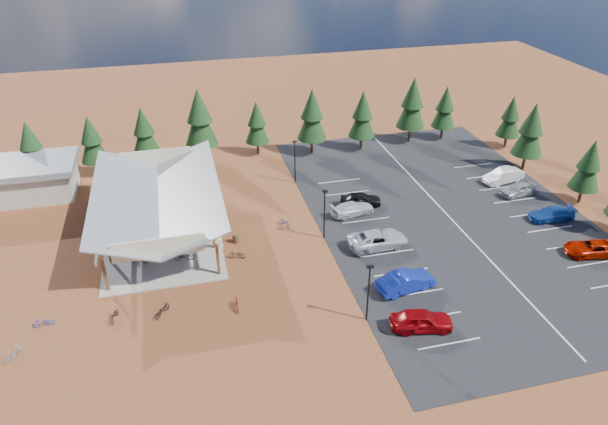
# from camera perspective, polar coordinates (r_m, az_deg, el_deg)

# --- Properties ---
(ground) EXTENTS (140.00, 140.00, 0.00)m
(ground) POSITION_cam_1_polar(r_m,az_deg,el_deg) (49.50, -2.85, -4.66)
(ground) COLOR brown
(ground) RESTS_ON ground
(asphalt_lot) EXTENTS (27.00, 44.00, 0.04)m
(asphalt_lot) POSITION_cam_1_polar(r_m,az_deg,el_deg) (57.58, 14.85, -0.25)
(asphalt_lot) COLOR black
(asphalt_lot) RESTS_ON ground
(concrete_pad) EXTENTS (10.60, 18.60, 0.10)m
(concrete_pad) POSITION_cam_1_polar(r_m,az_deg,el_deg) (54.81, -14.65, -1.86)
(concrete_pad) COLOR gray
(concrete_pad) RESTS_ON ground
(bike_pavilion) EXTENTS (11.65, 19.40, 4.97)m
(bike_pavilion) POSITION_cam_1_polar(r_m,az_deg,el_deg) (52.96, -15.18, 1.60)
(bike_pavilion) COLOR #522D17
(bike_pavilion) RESTS_ON concrete_pad
(outbuilding) EXTENTS (11.00, 7.00, 3.90)m
(outbuilding) POSITION_cam_1_polar(r_m,az_deg,el_deg) (65.69, -27.34, 3.14)
(outbuilding) COLOR #ADA593
(outbuilding) RESTS_ON ground
(lamp_post_0) EXTENTS (0.50, 0.25, 5.14)m
(lamp_post_0) POSITION_cam_1_polar(r_m,az_deg,el_deg) (41.14, 6.81, -8.02)
(lamp_post_0) COLOR black
(lamp_post_0) RESTS_ON ground
(lamp_post_1) EXTENTS (0.50, 0.25, 5.14)m
(lamp_post_1) POSITION_cam_1_polar(r_m,az_deg,el_deg) (50.53, 2.16, 0.16)
(lamp_post_1) COLOR black
(lamp_post_1) RESTS_ON ground
(lamp_post_2) EXTENTS (0.50, 0.25, 5.14)m
(lamp_post_2) POSITION_cam_1_polar(r_m,az_deg,el_deg) (60.84, -0.96, 5.69)
(lamp_post_2) COLOR black
(lamp_post_2) RESTS_ON ground
(trash_bin_0) EXTENTS (0.60, 0.60, 0.90)m
(trash_bin_0) POSITION_cam_1_polar(r_m,az_deg,el_deg) (51.51, -7.17, -2.73)
(trash_bin_0) COLOR #4F3A1C
(trash_bin_0) RESTS_ON ground
(trash_bin_1) EXTENTS (0.60, 0.60, 0.90)m
(trash_bin_1) POSITION_cam_1_polar(r_m,az_deg,el_deg) (54.34, -8.31, -0.91)
(trash_bin_1) COLOR #4F3A1C
(trash_bin_1) RESTS_ON ground
(pine_0) EXTENTS (3.09, 3.09, 7.20)m
(pine_0) POSITION_cam_1_polar(r_m,az_deg,el_deg) (68.04, -26.84, 6.38)
(pine_0) COLOR #382314
(pine_0) RESTS_ON ground
(pine_1) EXTENTS (3.10, 3.10, 7.23)m
(pine_1) POSITION_cam_1_polar(r_m,az_deg,el_deg) (66.74, -21.48, 7.17)
(pine_1) COLOR #382314
(pine_1) RESTS_ON ground
(pine_2) EXTENTS (3.19, 3.19, 7.44)m
(pine_2) POSITION_cam_1_polar(r_m,az_deg,el_deg) (66.99, -16.51, 8.26)
(pine_2) COLOR #382314
(pine_2) RESTS_ON ground
(pine_3) EXTENTS (3.94, 3.94, 9.17)m
(pine_3) POSITION_cam_1_polar(r_m,az_deg,el_deg) (66.47, -10.94, 9.78)
(pine_3) COLOR #382314
(pine_3) RESTS_ON ground
(pine_4) EXTENTS (2.99, 2.99, 6.96)m
(pine_4) POSITION_cam_1_polar(r_m,az_deg,el_deg) (67.91, -5.00, 9.44)
(pine_4) COLOR #382314
(pine_4) RESTS_ON ground
(pine_5) EXTENTS (3.65, 3.65, 8.50)m
(pine_5) POSITION_cam_1_polar(r_m,az_deg,el_deg) (67.46, 0.85, 10.26)
(pine_5) COLOR #382314
(pine_5) RESTS_ON ground
(pine_6) EXTENTS (3.35, 3.35, 7.81)m
(pine_6) POSITION_cam_1_polar(r_m,az_deg,el_deg) (69.18, 6.17, 10.24)
(pine_6) COLOR #382314
(pine_6) RESTS_ON ground
(pine_7) EXTENTS (3.74, 3.74, 8.71)m
(pine_7) POSITION_cam_1_polar(r_m,az_deg,el_deg) (72.44, 11.34, 11.22)
(pine_7) COLOR #382314
(pine_7) RESTS_ON ground
(pine_8) EXTENTS (3.12, 3.12, 7.26)m
(pine_8) POSITION_cam_1_polar(r_m,az_deg,el_deg) (74.62, 14.62, 10.68)
(pine_8) COLOR #382314
(pine_8) RESTS_ON ground
(pine_11) EXTENTS (3.08, 3.08, 7.18)m
(pine_11) POSITION_cam_1_polar(r_m,az_deg,el_deg) (63.32, 27.81, 4.44)
(pine_11) COLOR #382314
(pine_11) RESTS_ON ground
(pine_12) EXTENTS (3.55, 3.55, 8.27)m
(pine_12) POSITION_cam_1_polar(r_m,az_deg,el_deg) (68.46, 22.79, 8.05)
(pine_12) COLOR #382314
(pine_12) RESTS_ON ground
(pine_13) EXTENTS (2.96, 2.96, 6.89)m
(pine_13) POSITION_cam_1_polar(r_m,az_deg,el_deg) (74.46, 20.91, 9.43)
(pine_13) COLOR #382314
(pine_13) RESTS_ON ground
(bike_0) EXTENTS (1.72, 1.06, 0.85)m
(bike_0) POSITION_cam_1_polar(r_m,az_deg,el_deg) (50.44, -17.03, -4.68)
(bike_0) COLOR black
(bike_0) RESTS_ON concrete_pad
(bike_1) EXTENTS (1.91, 1.09, 1.11)m
(bike_1) POSITION_cam_1_polar(r_m,az_deg,el_deg) (54.39, -17.05, -1.77)
(bike_1) COLOR gray
(bike_1) RESTS_ON concrete_pad
(bike_2) EXTENTS (1.76, 1.05, 0.88)m
(bike_2) POSITION_cam_1_polar(r_m,az_deg,el_deg) (57.90, -16.85, 0.20)
(bike_2) COLOR navy
(bike_2) RESTS_ON concrete_pad
(bike_3) EXTENTS (1.84, 0.62, 1.09)m
(bike_3) POSITION_cam_1_polar(r_m,az_deg,el_deg) (61.36, -17.50, 1.99)
(bike_3) COLOR maroon
(bike_3) RESTS_ON concrete_pad
(bike_4) EXTENTS (1.83, 0.84, 0.93)m
(bike_4) POSITION_cam_1_polar(r_m,az_deg,el_deg) (49.68, -12.48, -4.50)
(bike_4) COLOR black
(bike_4) RESTS_ON concrete_pad
(bike_5) EXTENTS (1.61, 0.94, 0.93)m
(bike_5) POSITION_cam_1_polar(r_m,az_deg,el_deg) (53.41, -10.86, -1.62)
(bike_5) COLOR #9EA2A6
(bike_5) RESTS_ON concrete_pad
(bike_6) EXTENTS (1.96, 1.05, 0.98)m
(bike_6) POSITION_cam_1_polar(r_m,az_deg,el_deg) (57.80, -12.72, 0.82)
(bike_6) COLOR #1E4B9E
(bike_6) RESTS_ON concrete_pad
(bike_7) EXTENTS (1.85, 0.86, 1.07)m
(bike_7) POSITION_cam_1_polar(r_m,az_deg,el_deg) (59.57, -13.76, 1.67)
(bike_7) COLOR maroon
(bike_7) RESTS_ON concrete_pad
(bike_8) EXTENTS (1.03, 1.77, 0.88)m
(bike_8) POSITION_cam_1_polar(r_m,az_deg,el_deg) (44.92, -19.33, -10.17)
(bike_8) COLOR black
(bike_8) RESTS_ON ground
(bike_9) EXTENTS (1.43, 1.54, 0.99)m
(bike_9) POSITION_cam_1_polar(r_m,az_deg,el_deg) (44.50, -28.20, -12.89)
(bike_9) COLOR gray
(bike_9) RESTS_ON ground
(bike_10) EXTENTS (1.65, 0.64, 0.85)m
(bike_10) POSITION_cam_1_polar(r_m,az_deg,el_deg) (46.35, -25.74, -10.36)
(bike_10) COLOR #1A349D
(bike_10) RESTS_ON ground
(bike_11) EXTENTS (0.47, 1.62, 0.98)m
(bike_11) POSITION_cam_1_polar(r_m,az_deg,el_deg) (43.80, -7.05, -9.46)
(bike_11) COLOR maroon
(bike_11) RESTS_ON ground
(bike_12) EXTENTS (1.52, 1.74, 0.91)m
(bike_12) POSITION_cam_1_polar(r_m,az_deg,el_deg) (44.34, -14.69, -9.88)
(bike_12) COLOR black
(bike_12) RESTS_ON ground
(bike_14) EXTENTS (1.26, 1.81, 0.90)m
(bike_14) POSITION_cam_1_polar(r_m,az_deg,el_deg) (53.63, -1.99, -1.03)
(bike_14) COLOR #245697
(bike_14) RESTS_ON ground
(bike_15) EXTENTS (1.52, 1.19, 0.92)m
(bike_15) POSITION_cam_1_polar(r_m,az_deg,el_deg) (52.94, -8.56, -1.84)
(bike_15) COLOR maroon
(bike_15) RESTS_ON ground
(bike_16) EXTENTS (1.72, 0.97, 0.86)m
(bike_16) POSITION_cam_1_polar(r_m,az_deg,el_deg) (49.32, -7.07, -4.42)
(bike_16) COLOR black
(bike_16) RESTS_ON ground
(car_0) EXTENTS (4.98, 2.78, 1.60)m
(car_0) POSITION_cam_1_polar(r_m,az_deg,el_deg) (42.38, 12.26, -11.02)
(car_0) COLOR #850408
(car_0) RESTS_ON asphalt_lot
(car_1) EXTENTS (5.22, 2.58, 1.65)m
(car_1) POSITION_cam_1_polar(r_m,az_deg,el_deg) (45.84, 10.68, -7.15)
(car_1) COLOR #122395
(car_1) RESTS_ON asphalt_lot
(car_2) EXTENTS (5.78, 2.85, 1.58)m
(car_2) POSITION_cam_1_polar(r_m,az_deg,el_deg) (50.76, 7.77, -2.82)
(car_2) COLOR #B3B7BC
(car_2) RESTS_ON asphalt_lot
(car_3) EXTENTS (4.86, 2.74, 1.33)m
(car_3) POSITION_cam_1_polar(r_m,az_deg,el_deg) (55.64, 5.14, 0.41)
(car_3) COLOR silver
(car_3) RESTS_ON asphalt_lot
(car_4) EXTENTS (4.46, 2.40, 1.44)m
(car_4) POSITION_cam_1_polar(r_m,az_deg,el_deg) (57.35, 5.99, 1.40)
(car_4) COLOR black
(car_4) RESTS_ON asphalt_lot
(car_6) EXTENTS (5.14, 3.13, 1.33)m
(car_6) POSITION_cam_1_polar(r_m,az_deg,el_deg) (55.79, 28.01, -3.35)
(car_6) COLOR #9C1200
(car_6) RESTS_ON asphalt_lot
(car_7) EXTENTS (4.77, 2.30, 1.34)m
(car_7) POSITION_cam_1_polar(r_m,az_deg,el_deg) (59.90, 24.59, -0.15)
(car_7) COLOR navy
(car_7) RESTS_ON asphalt_lot
(car_8) EXTENTS (4.44, 2.41, 1.43)m
(car_8) POSITION_cam_1_polar(r_m,az_deg,el_deg) (63.47, 21.61, 2.29)
(car_8) COLOR gray
(car_8) RESTS_ON asphalt_lot
(car_9) EXTENTS (5.12, 2.63, 1.61)m
(car_9) POSITION_cam_1_polar(r_m,az_deg,el_deg) (65.81, 20.26, 3.66)
(car_9) COLOR silver
(car_9) RESTS_ON asphalt_lot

